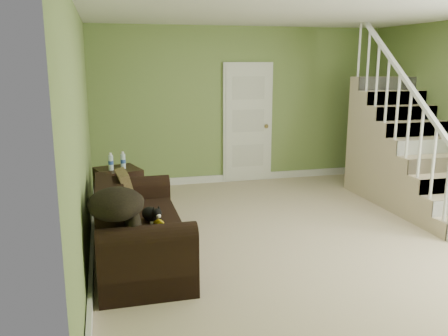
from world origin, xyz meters
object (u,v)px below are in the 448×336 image
sofa (136,232)px  banana (156,221)px  side_table (119,191)px  cat (151,215)px

sofa → banana: size_ratio=9.32×
side_table → banana: (0.32, -1.73, 0.13)m
side_table → cat: size_ratio=2.11×
side_table → cat: (0.27, -1.66, 0.18)m
banana → cat: bearing=82.4°
sofa → banana: bearing=-38.8°
cat → banana: (0.04, -0.07, -0.05)m
side_table → banana: size_ratio=4.05×
side_table → banana: bearing=-79.7°
banana → side_table: bearing=62.9°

